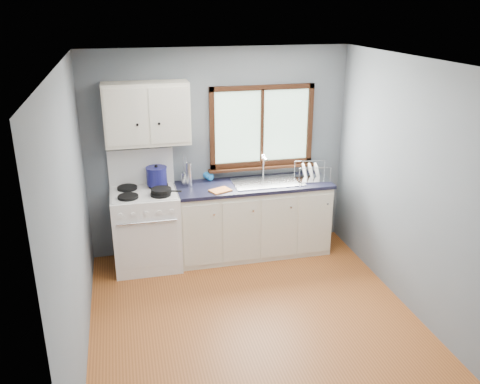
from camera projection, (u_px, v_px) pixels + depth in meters
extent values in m
cube|color=#9B5324|center=(256.00, 324.00, 5.01)|extent=(3.20, 3.60, 0.02)
cube|color=white|center=(260.00, 62.00, 4.13)|extent=(3.20, 3.60, 0.02)
cube|color=slate|center=(219.00, 152.00, 6.22)|extent=(3.20, 0.02, 2.50)
cube|color=slate|center=(341.00, 320.00, 2.92)|extent=(3.20, 0.02, 2.50)
cube|color=slate|center=(71.00, 222.00, 4.22)|extent=(0.02, 3.60, 2.50)
cube|color=slate|center=(418.00, 191.00, 4.92)|extent=(0.02, 3.60, 2.50)
cube|color=white|center=(146.00, 230.00, 5.97)|extent=(0.76, 0.65, 0.92)
cube|color=white|center=(141.00, 167.00, 6.02)|extent=(0.76, 0.05, 0.44)
cube|color=silver|center=(144.00, 193.00, 5.81)|extent=(0.72, 0.59, 0.01)
cylinder|color=black|center=(128.00, 197.00, 5.63)|extent=(0.23, 0.23, 0.03)
cylinder|color=black|center=(161.00, 194.00, 5.71)|extent=(0.23, 0.23, 0.03)
cylinder|color=black|center=(127.00, 188.00, 5.90)|extent=(0.23, 0.23, 0.03)
cylinder|color=black|center=(158.00, 185.00, 5.98)|extent=(0.23, 0.23, 0.03)
cylinder|color=silver|center=(147.00, 222.00, 5.58)|extent=(0.66, 0.02, 0.02)
cube|color=silver|center=(149.00, 246.00, 5.70)|extent=(0.66, 0.01, 0.55)
cube|color=silver|center=(253.00, 220.00, 6.29)|extent=(1.85, 0.60, 0.88)
cube|color=black|center=(252.00, 248.00, 6.45)|extent=(1.85, 0.54, 0.08)
cube|color=black|center=(253.00, 185.00, 6.13)|extent=(1.89, 0.64, 0.04)
cube|color=silver|center=(267.00, 182.00, 6.16)|extent=(0.84, 0.46, 0.01)
cube|color=silver|center=(252.00, 189.00, 6.14)|extent=(0.36, 0.40, 0.14)
cube|color=silver|center=(283.00, 186.00, 6.23)|extent=(0.36, 0.40, 0.14)
cylinder|color=silver|center=(263.00, 166.00, 6.29)|extent=(0.02, 0.02, 0.28)
cylinder|color=silver|center=(265.00, 158.00, 6.19)|extent=(0.02, 0.16, 0.02)
sphere|color=silver|center=(263.00, 156.00, 6.25)|extent=(0.04, 0.04, 0.04)
cube|color=#9EC6A8|center=(262.00, 126.00, 6.21)|extent=(1.22, 0.01, 0.92)
cube|color=#32190C|center=(263.00, 88.00, 6.03)|extent=(1.30, 0.05, 0.06)
cube|color=#32190C|center=(261.00, 163.00, 6.36)|extent=(1.30, 0.05, 0.06)
cube|color=#32190C|center=(212.00, 129.00, 6.06)|extent=(0.06, 0.05, 1.00)
cube|color=#32190C|center=(310.00, 124.00, 6.33)|extent=(0.06, 0.05, 1.00)
cube|color=#32190C|center=(262.00, 126.00, 6.20)|extent=(0.03, 0.05, 0.92)
cube|color=#32190C|center=(262.00, 168.00, 6.35)|extent=(1.36, 0.10, 0.03)
cube|color=silver|center=(147.00, 114.00, 5.68)|extent=(0.95, 0.32, 0.70)
cube|color=silver|center=(125.00, 118.00, 5.48)|extent=(0.44, 0.01, 0.62)
cube|color=silver|center=(170.00, 116.00, 5.58)|extent=(0.44, 0.01, 0.62)
sphere|color=black|center=(137.00, 125.00, 5.52)|extent=(0.03, 0.03, 0.03)
sphere|color=black|center=(159.00, 124.00, 5.57)|extent=(0.03, 0.03, 0.03)
cylinder|color=black|center=(161.00, 191.00, 5.71)|extent=(0.29, 0.29, 0.05)
cube|color=black|center=(176.00, 191.00, 5.69)|extent=(0.13, 0.06, 0.01)
cylinder|color=navy|center=(157.00, 176.00, 5.93)|extent=(0.26, 0.26, 0.20)
cylinder|color=navy|center=(156.00, 168.00, 5.90)|extent=(0.27, 0.27, 0.01)
sphere|color=black|center=(156.00, 166.00, 5.89)|extent=(0.04, 0.04, 0.04)
cylinder|color=silver|center=(186.00, 178.00, 6.07)|extent=(0.15, 0.15, 0.15)
cylinder|color=silver|center=(187.00, 166.00, 6.03)|extent=(0.01, 0.01, 0.22)
cylinder|color=silver|center=(184.00, 164.00, 6.01)|extent=(0.01, 0.01, 0.26)
cylinder|color=silver|center=(187.00, 167.00, 6.00)|extent=(0.01, 0.01, 0.20)
cylinder|color=silver|center=(189.00, 175.00, 5.98)|extent=(0.08, 0.08, 0.29)
imported|color=blue|center=(211.00, 172.00, 6.16)|extent=(0.12, 0.12, 0.24)
cube|color=orange|center=(220.00, 190.00, 5.87)|extent=(0.28, 0.24, 0.02)
cube|color=silver|center=(312.00, 179.00, 6.27)|extent=(0.44, 0.36, 0.01)
cylinder|color=silver|center=(299.00, 176.00, 6.08)|extent=(0.01, 0.01, 0.19)
cylinder|color=silver|center=(331.00, 175.00, 6.12)|extent=(0.01, 0.01, 0.19)
cylinder|color=silver|center=(295.00, 169.00, 6.35)|extent=(0.01, 0.01, 0.19)
cylinder|color=silver|center=(325.00, 168.00, 6.39)|extent=(0.01, 0.01, 0.19)
cylinder|color=silver|center=(315.00, 168.00, 6.07)|extent=(0.38, 0.06, 0.01)
cylinder|color=silver|center=(310.00, 161.00, 6.34)|extent=(0.38, 0.06, 0.01)
cylinder|color=white|center=(305.00, 171.00, 6.22)|extent=(0.08, 0.22, 0.21)
cylinder|color=white|center=(311.00, 171.00, 6.23)|extent=(0.08, 0.22, 0.21)
cylinder|color=white|center=(317.00, 171.00, 6.24)|extent=(0.08, 0.22, 0.21)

